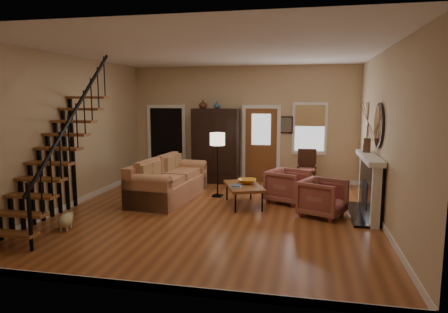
% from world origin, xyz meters
% --- Properties ---
extents(room, '(7.00, 7.33, 3.30)m').
position_xyz_m(room, '(-0.41, 1.76, 1.51)').
color(room, '#964F26').
rests_on(room, ground).
extents(staircase, '(0.94, 2.80, 3.20)m').
position_xyz_m(staircase, '(-2.78, -1.30, 1.60)').
color(staircase, brown).
rests_on(staircase, ground).
extents(fireplace, '(0.33, 1.95, 2.30)m').
position_xyz_m(fireplace, '(3.13, 0.50, 0.74)').
color(fireplace, black).
rests_on(fireplace, ground).
extents(armoire, '(1.30, 0.60, 2.10)m').
position_xyz_m(armoire, '(-0.70, 3.15, 1.05)').
color(armoire, black).
rests_on(armoire, ground).
extents(vase_a, '(0.24, 0.24, 0.25)m').
position_xyz_m(vase_a, '(-1.05, 3.05, 2.22)').
color(vase_a, '#4C2619').
rests_on(vase_a, armoire).
extents(vase_b, '(0.20, 0.20, 0.21)m').
position_xyz_m(vase_b, '(-0.65, 3.05, 2.21)').
color(vase_b, '#334C60').
rests_on(vase_b, armoire).
extents(sofa, '(1.27, 2.54, 0.92)m').
position_xyz_m(sofa, '(-1.35, 0.94, 0.46)').
color(sofa, '#B97C54').
rests_on(sofa, ground).
extents(coffee_table, '(1.11, 1.41, 0.47)m').
position_xyz_m(coffee_table, '(0.48, 0.75, 0.24)').
color(coffee_table, brown).
rests_on(coffee_table, ground).
extents(bowl, '(0.42, 0.42, 0.10)m').
position_xyz_m(bowl, '(0.53, 0.90, 0.53)').
color(bowl, orange).
rests_on(bowl, coffee_table).
extents(books, '(0.23, 0.31, 0.06)m').
position_xyz_m(books, '(0.36, 0.45, 0.50)').
color(books, beige).
rests_on(books, coffee_table).
extents(armchair_left, '(1.09, 1.08, 0.76)m').
position_xyz_m(armchair_left, '(2.18, 0.27, 0.38)').
color(armchair_left, maroon).
rests_on(armchair_left, ground).
extents(armchair_right, '(1.09, 1.08, 0.76)m').
position_xyz_m(armchair_right, '(1.43, 1.24, 0.38)').
color(armchair_right, maroon).
rests_on(armchair_right, ground).
extents(floor_lamp, '(0.40, 0.40, 1.57)m').
position_xyz_m(floor_lamp, '(-0.28, 1.45, 0.78)').
color(floor_lamp, black).
rests_on(floor_lamp, ground).
extents(side_chair, '(0.54, 0.54, 1.02)m').
position_xyz_m(side_chair, '(1.85, 2.95, 0.51)').
color(side_chair, '#3C1F13').
rests_on(side_chair, ground).
extents(dog, '(0.34, 0.46, 0.30)m').
position_xyz_m(dog, '(-2.45, -1.57, 0.15)').
color(dog, beige).
rests_on(dog, ground).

